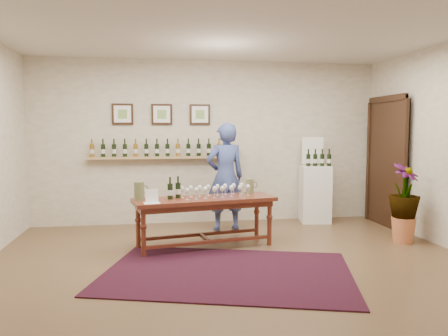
{
  "coord_description": "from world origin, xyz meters",
  "views": [
    {
      "loc": [
        -0.95,
        -5.05,
        1.63
      ],
      "look_at": [
        0.0,
        0.8,
        1.1
      ],
      "focal_mm": 35.0,
      "sensor_mm": 36.0,
      "label": 1
    }
  ],
  "objects": [
    {
      "name": "ground",
      "position": [
        0.0,
        0.0,
        0.0
      ],
      "size": [
        6.0,
        6.0,
        0.0
      ],
      "primitive_type": "plane",
      "color": "brown",
      "rests_on": "ground"
    },
    {
      "name": "room_shell",
      "position": [
        2.11,
        1.86,
        1.12
      ],
      "size": [
        6.0,
        6.0,
        6.0
      ],
      "color": "beige",
      "rests_on": "ground"
    },
    {
      "name": "rug",
      "position": [
        -0.13,
        -0.29,
        0.01
      ],
      "size": [
        3.18,
        2.55,
        0.01
      ],
      "primitive_type": "cube",
      "rotation": [
        0.0,
        0.0,
        -0.29
      ],
      "color": "#410B0E",
      "rests_on": "ground"
    },
    {
      "name": "tasting_table",
      "position": [
        -0.26,
        0.85,
        0.58
      ],
      "size": [
        2.02,
        0.97,
        0.69
      ],
      "rotation": [
        0.0,
        0.0,
        0.19
      ],
      "color": "#4E2613",
      "rests_on": "ground"
    },
    {
      "name": "table_glasses",
      "position": [
        -0.1,
        0.94,
        0.77
      ],
      "size": [
        1.24,
        0.58,
        0.17
      ],
      "primitive_type": null,
      "rotation": [
        0.0,
        0.0,
        0.26
      ],
      "color": "silver",
      "rests_on": "tasting_table"
    },
    {
      "name": "table_bottles",
      "position": [
        -0.68,
        0.85,
        0.83
      ],
      "size": [
        0.28,
        0.17,
        0.29
      ],
      "primitive_type": null,
      "rotation": [
        0.0,
        0.0,
        0.05
      ],
      "color": "black",
      "rests_on": "tasting_table"
    },
    {
      "name": "pitcher_left",
      "position": [
        -1.14,
        0.79,
        0.81
      ],
      "size": [
        0.18,
        0.18,
        0.25
      ],
      "primitive_type": null,
      "rotation": [
        0.0,
        0.0,
        0.19
      ],
      "color": "#5F6840",
      "rests_on": "tasting_table"
    },
    {
      "name": "pitcher_right",
      "position": [
        0.44,
        1.15,
        0.8
      ],
      "size": [
        0.15,
        0.15,
        0.21
      ],
      "primitive_type": null,
      "rotation": [
        0.0,
        0.0,
        0.14
      ],
      "color": "#5F6840",
      "rests_on": "tasting_table"
    },
    {
      "name": "menu_card",
      "position": [
        -0.98,
        0.54,
        0.78
      ],
      "size": [
        0.22,
        0.17,
        0.18
      ],
      "primitive_type": "cube",
      "rotation": [
        0.0,
        0.0,
        0.15
      ],
      "color": "white",
      "rests_on": "tasting_table"
    },
    {
      "name": "display_pedestal",
      "position": [
        1.85,
        2.2,
        0.5
      ],
      "size": [
        0.56,
        0.56,
        0.99
      ],
      "primitive_type": "cube",
      "rotation": [
        0.0,
        0.0,
        -0.15
      ],
      "color": "white",
      "rests_on": "ground"
    },
    {
      "name": "pedestal_bottles",
      "position": [
        1.87,
        2.12,
        1.15
      ],
      "size": [
        0.34,
        0.14,
        0.33
      ],
      "primitive_type": null,
      "rotation": [
        0.0,
        0.0,
        -0.15
      ],
      "color": "black",
      "rests_on": "display_pedestal"
    },
    {
      "name": "info_sign",
      "position": [
        1.84,
        2.33,
        1.25
      ],
      "size": [
        0.38,
        0.08,
        0.52
      ],
      "primitive_type": "cube",
      "rotation": [
        0.0,
        0.0,
        -0.15
      ],
      "color": "white",
      "rests_on": "display_pedestal"
    },
    {
      "name": "potted_plant",
      "position": [
        2.6,
        0.65,
        0.57
      ],
      "size": [
        0.72,
        0.72,
        0.98
      ],
      "rotation": [
        0.0,
        0.0,
        0.57
      ],
      "color": "#C76D42",
      "rests_on": "ground"
    },
    {
      "name": "person",
      "position": [
        0.19,
        1.83,
        0.86
      ],
      "size": [
        0.68,
        0.5,
        1.73
      ],
      "primitive_type": "imported",
      "rotation": [
        0.0,
        0.0,
        3.29
      ],
      "color": "#384785",
      "rests_on": "ground"
    }
  ]
}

